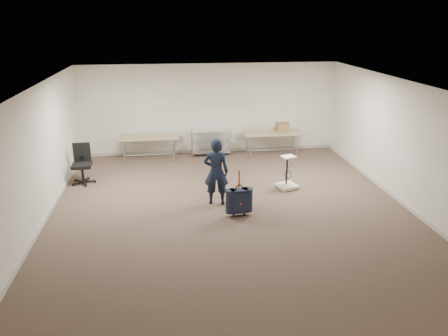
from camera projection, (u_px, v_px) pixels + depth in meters
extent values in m
plane|color=#493A2C|center=(230.00, 210.00, 9.88)|extent=(9.00, 9.00, 0.00)
plane|color=beige|center=(210.00, 109.00, 13.63)|extent=(8.00, 0.00, 8.00)
plane|color=beige|center=(286.00, 259.00, 5.20)|extent=(8.00, 0.00, 8.00)
plane|color=beige|center=(37.00, 158.00, 8.92)|extent=(0.00, 9.00, 9.00)
plane|color=beige|center=(405.00, 144.00, 9.91)|extent=(0.00, 9.00, 9.00)
plane|color=white|center=(231.00, 85.00, 8.96)|extent=(8.00, 8.00, 0.00)
cube|color=beige|center=(210.00, 150.00, 14.06)|extent=(8.00, 0.02, 0.10)
cube|color=beige|center=(47.00, 218.00, 9.36)|extent=(0.02, 9.00, 0.10)
cube|color=beige|center=(396.00, 198.00, 10.36)|extent=(0.02, 9.00, 0.10)
cube|color=#96835B|center=(149.00, 137.00, 13.11)|extent=(1.80, 0.75, 0.03)
cylinder|color=#999BA2|center=(150.00, 155.00, 13.29)|extent=(1.50, 0.02, 0.02)
cylinder|color=#999BA2|center=(124.00, 152.00, 12.85)|extent=(0.13, 0.04, 0.69)
cylinder|color=#999BA2|center=(175.00, 150.00, 13.04)|extent=(0.13, 0.04, 0.69)
cylinder|color=#999BA2|center=(125.00, 147.00, 13.41)|extent=(0.13, 0.04, 0.69)
cylinder|color=#999BA2|center=(174.00, 145.00, 13.60)|extent=(0.13, 0.04, 0.69)
cube|color=#96835B|center=(272.00, 133.00, 13.58)|extent=(1.80, 0.75, 0.03)
cylinder|color=#999BA2|center=(272.00, 150.00, 13.76)|extent=(1.50, 0.02, 0.02)
cylinder|color=#999BA2|center=(250.00, 148.00, 13.32)|extent=(0.13, 0.04, 0.69)
cylinder|color=#999BA2|center=(298.00, 146.00, 13.51)|extent=(0.13, 0.04, 0.69)
cylinder|color=#999BA2|center=(247.00, 142.00, 13.89)|extent=(0.13, 0.04, 0.69)
cylinder|color=#999BA2|center=(292.00, 141.00, 14.07)|extent=(0.13, 0.04, 0.69)
cylinder|color=silver|center=(192.00, 145.00, 13.39)|extent=(0.02, 0.02, 0.80)
cylinder|color=silver|center=(231.00, 144.00, 13.54)|extent=(0.02, 0.02, 0.80)
cylinder|color=silver|center=(191.00, 141.00, 13.81)|extent=(0.02, 0.02, 0.80)
cylinder|color=silver|center=(229.00, 140.00, 13.96)|extent=(0.02, 0.02, 0.80)
cube|color=silver|center=(211.00, 152.00, 13.78)|extent=(1.20, 0.45, 0.02)
cube|color=silver|center=(211.00, 141.00, 13.66)|extent=(1.20, 0.45, 0.02)
cube|color=silver|center=(211.00, 131.00, 13.55)|extent=(1.20, 0.45, 0.01)
imported|color=black|center=(216.00, 172.00, 9.95)|extent=(0.63, 0.47, 1.57)
cube|color=black|center=(239.00, 201.00, 9.45)|extent=(0.40, 0.26, 0.53)
cube|color=black|center=(239.00, 212.00, 9.56)|extent=(0.36, 0.19, 0.03)
cylinder|color=black|center=(234.00, 215.00, 9.53)|extent=(0.03, 0.07, 0.07)
cylinder|color=black|center=(244.00, 214.00, 9.59)|extent=(0.03, 0.07, 0.07)
torus|color=black|center=(239.00, 188.00, 9.35)|extent=(0.17, 0.04, 0.17)
cube|color=#FF490D|center=(239.00, 179.00, 9.31)|extent=(0.04, 0.01, 0.40)
cylinder|color=black|center=(84.00, 181.00, 11.43)|extent=(0.63, 0.63, 0.09)
cylinder|color=black|center=(83.00, 174.00, 11.36)|extent=(0.06, 0.06, 0.42)
cube|color=black|center=(82.00, 165.00, 11.28)|extent=(0.49, 0.49, 0.08)
cube|color=black|center=(82.00, 152.00, 11.40)|extent=(0.44, 0.07, 0.50)
cube|color=beige|center=(287.00, 186.00, 11.11)|extent=(0.58, 0.58, 0.07)
cylinder|color=black|center=(282.00, 190.00, 10.92)|extent=(0.06, 0.06, 0.04)
cylinder|color=black|center=(287.00, 170.00, 11.02)|extent=(0.05, 0.05, 0.74)
cube|color=beige|center=(289.00, 157.00, 10.85)|extent=(0.39, 0.36, 0.04)
torus|color=blue|center=(291.00, 168.00, 10.88)|extent=(0.25, 0.16, 0.23)
cube|color=#A1694B|center=(282.00, 127.00, 13.60)|extent=(0.41, 0.33, 0.28)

